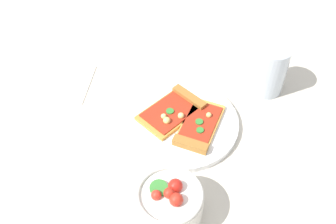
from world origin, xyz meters
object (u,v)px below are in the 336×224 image
object	(u,v)px
salad_bowl	(169,203)
paper_napkin	(63,82)
soda_glass	(268,70)
pizza_slice_far	(198,128)
plate	(179,122)
pizza_slice_near	(175,110)

from	to	relation	value
salad_bowl	paper_napkin	distance (m)	0.44
soda_glass	pizza_slice_far	bearing A→B (deg)	38.26
soda_glass	paper_napkin	bearing A→B (deg)	-4.43
salad_bowl	paper_napkin	size ratio (longest dim) A/B	0.87
soda_glass	paper_napkin	xyz separation A→B (m)	(0.49, -0.04, -0.06)
pizza_slice_far	soda_glass	distance (m)	0.23
salad_bowl	soda_glass	bearing A→B (deg)	-126.93
plate	salad_bowl	bearing A→B (deg)	82.12
pizza_slice_near	pizza_slice_far	world-z (taller)	pizza_slice_near
plate	soda_glass	world-z (taller)	soda_glass
plate	paper_napkin	size ratio (longest dim) A/B	1.90
pizza_slice_far	soda_glass	bearing A→B (deg)	-141.74
pizza_slice_near	salad_bowl	bearing A→B (deg)	84.48
plate	pizza_slice_far	bearing A→B (deg)	143.25
pizza_slice_far	salad_bowl	bearing A→B (deg)	69.53
salad_bowl	pizza_slice_near	bearing A→B (deg)	-95.52
paper_napkin	pizza_slice_near	bearing A→B (deg)	155.93
pizza_slice_near	soda_glass	size ratio (longest dim) A/B	1.31
pizza_slice_far	salad_bowl	xyz separation A→B (m)	(0.07, 0.19, 0.02)
pizza_slice_far	paper_napkin	distance (m)	0.37
plate	pizza_slice_far	size ratio (longest dim) A/B	1.63
plate	pizza_slice_near	xyz separation A→B (m)	(0.01, -0.02, 0.01)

